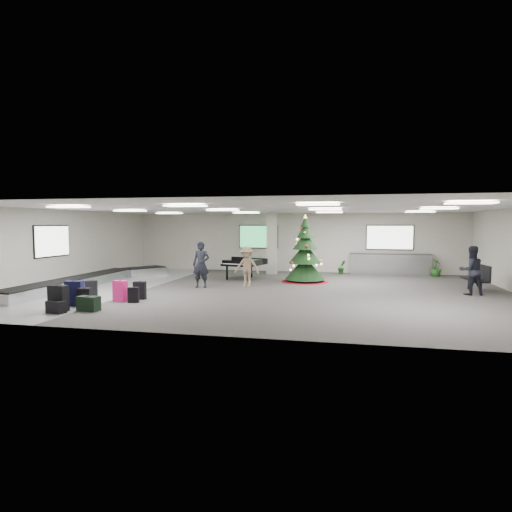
% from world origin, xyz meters
% --- Properties ---
extents(ground, '(18.00, 18.00, 0.00)m').
position_xyz_m(ground, '(0.00, 0.00, 0.00)').
color(ground, '#3C3937').
rests_on(ground, ground).
extents(room_envelope, '(18.02, 14.02, 3.21)m').
position_xyz_m(room_envelope, '(-0.38, 0.67, 2.33)').
color(room_envelope, '#ACA89D').
rests_on(room_envelope, ground).
extents(baggage_carousel, '(2.28, 9.71, 0.43)m').
position_xyz_m(baggage_carousel, '(-7.84, -0.08, 0.21)').
color(baggage_carousel, silver).
rests_on(baggage_carousel, ground).
extents(service_counter, '(4.05, 0.65, 1.08)m').
position_xyz_m(service_counter, '(5.00, 6.65, 0.55)').
color(service_counter, silver).
rests_on(service_counter, ground).
extents(suitcase_0, '(0.53, 0.34, 0.80)m').
position_xyz_m(suitcase_0, '(-5.52, -5.25, 0.39)').
color(suitcase_0, black).
rests_on(suitcase_0, ground).
extents(suitcase_1, '(0.41, 0.26, 0.62)m').
position_xyz_m(suitcase_1, '(-5.17, -4.52, 0.30)').
color(suitcase_1, black).
rests_on(suitcase_1, ground).
extents(pink_suitcase, '(0.49, 0.33, 0.73)m').
position_xyz_m(pink_suitcase, '(-4.58, -3.41, 0.35)').
color(pink_suitcase, '#FF217C').
rests_on(pink_suitcase, ground).
extents(suitcase_3, '(0.43, 0.27, 0.63)m').
position_xyz_m(suitcase_3, '(-4.15, -2.86, 0.31)').
color(suitcase_3, black).
rests_on(suitcase_3, ground).
extents(navy_suitcase, '(0.56, 0.39, 0.82)m').
position_xyz_m(navy_suitcase, '(-5.61, -4.38, 0.40)').
color(navy_suitcase, black).
rests_on(navy_suitcase, ground).
extents(suitcase_5, '(0.51, 0.29, 0.77)m').
position_xyz_m(suitcase_5, '(-5.66, -5.14, 0.37)').
color(suitcase_5, black).
rests_on(suitcase_5, ground).
extents(green_duffel, '(0.69, 0.41, 0.46)m').
position_xyz_m(green_duffel, '(-4.72, -5.00, 0.22)').
color(green_duffel, black).
rests_on(green_duffel, ground).
extents(suitcase_7, '(0.39, 0.28, 0.52)m').
position_xyz_m(suitcase_7, '(-4.06, -3.48, 0.25)').
color(suitcase_7, black).
rests_on(suitcase_7, ground).
extents(suitcase_8, '(0.47, 0.39, 0.62)m').
position_xyz_m(suitcase_8, '(-5.97, -2.92, 0.30)').
color(suitcase_8, black).
rests_on(suitcase_8, ground).
extents(black_duffel, '(0.59, 0.41, 0.37)m').
position_xyz_m(black_duffel, '(-5.43, -5.52, 0.18)').
color(black_duffel, black).
rests_on(black_duffel, ground).
extents(christmas_tree, '(2.14, 2.14, 3.05)m').
position_xyz_m(christmas_tree, '(0.98, 2.84, 1.04)').
color(christmas_tree, maroon).
rests_on(christmas_tree, ground).
extents(grand_piano, '(1.89, 2.22, 1.10)m').
position_xyz_m(grand_piano, '(-1.92, 3.25, 0.78)').
color(grand_piano, black).
rests_on(grand_piano, ground).
extents(bench, '(0.66, 1.69, 1.05)m').
position_xyz_m(bench, '(7.75, 1.37, 0.59)').
color(bench, black).
rests_on(bench, ground).
extents(traveler_a, '(0.71, 0.48, 1.88)m').
position_xyz_m(traveler_a, '(-2.98, 0.18, 0.94)').
color(traveler_a, black).
rests_on(traveler_a, ground).
extents(traveler_b, '(1.14, 0.74, 1.67)m').
position_xyz_m(traveler_b, '(-1.24, 0.90, 0.84)').
color(traveler_b, '#8A7355').
rests_on(traveler_b, ground).
extents(traveler_bench, '(1.00, 0.85, 1.80)m').
position_xyz_m(traveler_bench, '(7.27, 0.50, 0.90)').
color(traveler_bench, black).
rests_on(traveler_bench, ground).
extents(potted_plant_left, '(0.51, 0.48, 0.73)m').
position_xyz_m(potted_plant_left, '(2.57, 6.27, 0.37)').
color(potted_plant_left, '#133C15').
rests_on(potted_plant_left, ground).
extents(potted_plant_right, '(0.54, 0.54, 0.88)m').
position_xyz_m(potted_plant_right, '(7.16, 6.13, 0.44)').
color(potted_plant_right, '#133C15').
rests_on(potted_plant_right, ground).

